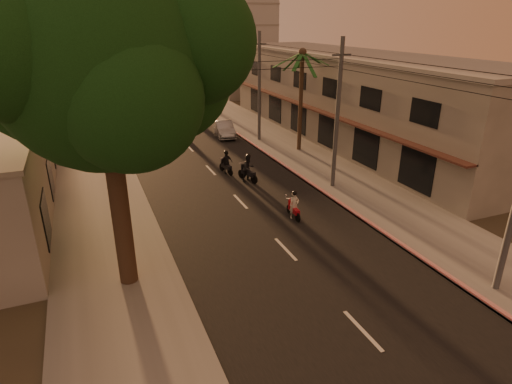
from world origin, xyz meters
TOP-DOWN VIEW (x-y plane):
  - ground at (0.00, 0.00)m, footprint 160.00×160.00m
  - road at (0.00, 20.00)m, footprint 10.00×140.00m
  - sidewalk_right at (7.50, 20.00)m, footprint 5.00×140.00m
  - sidewalk_left at (-7.50, 20.00)m, footprint 5.00×140.00m
  - curb_stripe at (5.10, 15.00)m, footprint 0.20×60.00m
  - shophouse_row at (13.95, 18.00)m, footprint 8.80×34.20m
  - broadleaf_tree at (-6.61, 2.14)m, footprint 9.60×8.70m
  - palm_tree at (8.00, 16.00)m, footprint 5.00×5.00m
  - utility_poles at (6.20, 20.00)m, footprint 1.20×48.26m
  - filler_right at (14.00, 45.00)m, footprint 8.00×14.00m
  - filler_left_near at (-14.00, 34.00)m, footprint 8.00×14.00m
  - filler_left_far at (-14.00, 52.00)m, footprint 8.00×14.00m
  - scooter_red at (1.88, 4.89)m, footprint 0.61×1.61m
  - scooter_mid_a at (1.67, 11.00)m, footprint 1.25×1.87m
  - scooter_mid_b at (0.83, 12.97)m, footprint 1.07×1.68m
  - scooter_far_a at (0.30, 23.37)m, footprint 0.91×1.76m
  - scooter_far_b at (2.74, 30.66)m, footprint 1.65×1.95m
  - parked_car at (3.85, 22.57)m, footprint 2.70×4.65m
  - scooter_far_c at (2.60, 39.77)m, footprint 1.05×1.56m

SIDE VIEW (x-z plane):
  - ground at x=0.00m, z-range 0.00..0.00m
  - road at x=0.00m, z-range 0.00..0.02m
  - sidewalk_right at x=7.50m, z-range 0.00..0.12m
  - sidewalk_left at x=-7.50m, z-range 0.00..0.12m
  - curb_stripe at x=5.10m, z-range 0.00..0.20m
  - scooter_red at x=1.88m, z-range -0.10..1.47m
  - parked_car at x=3.85m, z-range 0.00..1.39m
  - scooter_far_c at x=2.60m, z-range -0.07..1.53m
  - scooter_mid_b at x=0.83m, z-range -0.08..1.58m
  - scooter_far_a at x=0.30m, z-range -0.09..1.64m
  - scooter_mid_a at x=1.67m, z-range -0.08..1.81m
  - scooter_far_b at x=2.74m, z-range -0.08..1.92m
  - filler_left_near at x=-14.00m, z-range 0.00..4.40m
  - filler_right at x=14.00m, z-range 0.00..6.00m
  - filler_left_far at x=-14.00m, z-range 0.00..7.00m
  - shophouse_row at x=13.95m, z-range 0.00..7.30m
  - utility_poles at x=6.20m, z-range 2.04..11.04m
  - palm_tree at x=8.00m, z-range 3.05..11.25m
  - broadleaf_tree at x=-6.61m, z-range 2.43..14.53m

